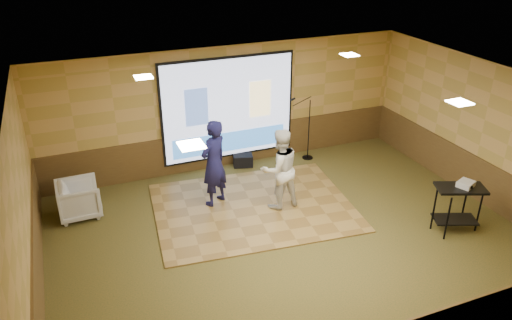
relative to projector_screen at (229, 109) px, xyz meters
name	(u,v)px	position (x,y,z in m)	size (l,w,h in m)	color
ground	(289,237)	(0.00, -3.44, -1.47)	(9.00, 9.00, 0.00)	#333E1C
room_shell	(292,139)	(0.00, -3.44, 0.62)	(9.04, 7.04, 3.02)	tan
wainscot_back	(229,147)	(0.00, 0.04, -1.00)	(9.00, 0.04, 0.95)	#4E351A
wainscot_left	(38,273)	(-4.48, -3.44, -1.00)	(0.04, 7.00, 0.95)	#4E351A
wainscot_right	(472,176)	(4.48, -3.44, -1.00)	(0.04, 7.00, 0.95)	#4E351A
projector_screen	(229,109)	(0.00, 0.00, 0.00)	(3.32, 0.06, 2.52)	black
downlight_nw	(143,77)	(-2.20, -1.64, 1.50)	(0.32, 0.32, 0.02)	#F6E2B8
downlight_ne	(349,55)	(2.20, -1.64, 1.50)	(0.32, 0.32, 0.02)	#F6E2B8
downlight_sw	(191,145)	(-2.20, -4.94, 1.50)	(0.32, 0.32, 0.02)	#F6E2B8
downlight_se	(460,102)	(2.20, -4.94, 1.50)	(0.32, 0.32, 0.02)	#F6E2B8
dance_floor	(253,207)	(-0.23, -2.15, -1.46)	(4.15, 3.16, 0.03)	olive
player_left	(214,163)	(-0.93, -1.68, -0.49)	(0.69, 0.46, 1.91)	#151542
player_right	(280,169)	(0.29, -2.32, -0.56)	(0.86, 0.67, 1.76)	silver
av_table	(459,200)	(3.15, -4.43, -0.80)	(0.92, 0.48, 0.97)	black
projector	(466,184)	(3.25, -4.43, -0.45)	(0.31, 0.26, 0.10)	silver
mic_stand	(306,141)	(1.93, -0.39, -0.98)	(0.67, 0.27, 1.70)	black
banquet_chair	(79,199)	(-3.67, -1.07, -1.09)	(0.82, 0.84, 0.77)	gray
duffel_bag	(243,160)	(0.28, -0.19, -1.33)	(0.47, 0.32, 0.29)	black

